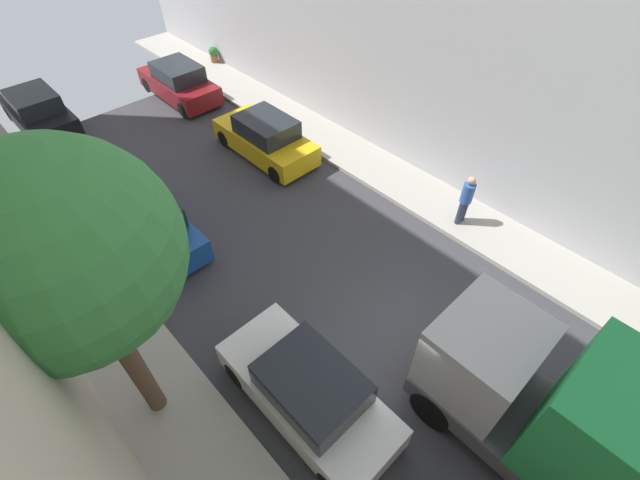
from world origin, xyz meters
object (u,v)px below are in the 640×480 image
Objects in this scene: parked_car_left_4 at (38,112)px; pedestrian at (466,199)px; delivery_truck at (618,456)px; street_tree_0 at (65,256)px; parked_car_left_3 at (147,224)px; parked_car_left_2 at (309,392)px; parked_car_right_1 at (266,138)px; potted_plant_3 at (214,54)px; potted_plant_5 at (25,238)px; parked_car_right_2 at (179,83)px.

pedestrian is (7.39, -14.93, 0.35)m from parked_car_left_4.
delivery_truck is 9.29m from street_tree_0.
parked_car_left_2 is at bearing -90.00° from parked_car_left_3.
street_tree_0 is (-7.81, -5.97, 4.28)m from parked_car_right_1.
parked_car_right_1 is at bearing 105.48° from pedestrian.
potted_plant_3 is at bearing 62.60° from parked_car_left_2.
potted_plant_5 is at bearing 111.84° from delivery_truck.
parked_car_left_2 is 16.00m from parked_car_left_4.
parked_car_left_4 is 9.44m from parked_car_right_1.
parked_car_left_2 and parked_car_right_2 have the same top height.
parked_car_left_3 is 4.46× the size of potted_plant_5.
parked_car_left_4 is at bearing 124.90° from parked_car_right_1.
parked_car_left_3 is at bearing -34.26° from potted_plant_5.
delivery_truck reaches higher than parked_car_left_4.
parked_car_left_3 is at bearing -167.49° from parked_car_right_1.
delivery_truck reaches higher than potted_plant_5.
parked_car_right_1 is at bearing -4.98° from potted_plant_5.
parked_car_right_1 is 13.35m from delivery_truck.
parked_car_right_2 is 2.44× the size of pedestrian.
parked_car_left_4 is 20.97m from delivery_truck.
potted_plant_5 is (-2.81, 1.91, -0.03)m from parked_car_left_3.
street_tree_0 is at bearing -86.60° from potted_plant_5.
parked_car_left_4 is 0.64× the size of delivery_truck.
street_tree_0 is 7.96m from potted_plant_5.
delivery_truck is at bearing -105.24° from potted_plant_3.
parked_car_left_4 is at bearing -178.14° from potted_plant_3.
parked_car_left_4 is 16.66m from pedestrian.
parked_car_left_2 is at bearing -171.76° from pedestrian.
street_tree_0 reaches higher than parked_car_left_2.
parked_car_left_2 is at bearing -110.59° from parked_car_right_2.
parked_car_right_1 is at bearing 12.51° from parked_car_left_3.
pedestrian is at bearing -93.93° from potted_plant_3.
delivery_truck is at bearing -54.12° from street_tree_0.
parked_car_left_2 reaches higher than potted_plant_3.
pedestrian reaches higher than parked_car_right_2.
delivery_truck reaches higher than parked_car_left_3.
parked_car_left_2 is at bearing -90.00° from parked_car_left_4.
potted_plant_3 is at bearing 74.76° from delivery_truck.
parked_car_left_2 is 1.00× the size of parked_car_right_1.
potted_plant_5 is (-2.81, -7.03, -0.03)m from parked_car_left_4.
pedestrian is (7.39, 1.07, 0.35)m from parked_car_left_2.
parked_car_left_4 is at bearing 90.00° from parked_car_left_3.
parked_car_right_1 is 6.11m from parked_car_right_2.
potted_plant_3 is at bearing 52.20° from street_tree_0.
parked_car_right_1 is 1.00× the size of parked_car_right_2.
delivery_truck reaches higher than parked_car_right_2.
delivery_truck is at bearing -68.16° from potted_plant_5.
parked_car_left_4 is 1.00× the size of parked_car_right_2.
parked_car_left_4 and parked_car_right_1 have the same top height.
pedestrian reaches higher than parked_car_left_3.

